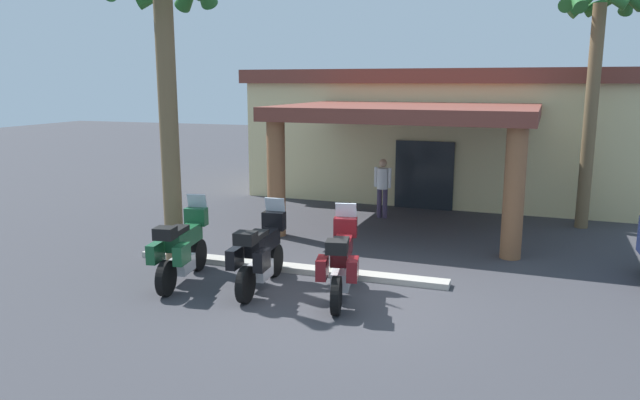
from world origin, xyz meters
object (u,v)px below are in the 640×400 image
palm_tree_near_portico (597,39)px  motel_building (443,131)px  motorcycle_maroon (341,262)px  motorcycle_green (182,248)px  pedestrian (383,184)px  motorcycle_black (260,253)px  palm_tree_roadside (166,47)px

palm_tree_near_portico → motel_building: bearing=135.2°
motorcycle_maroon → palm_tree_near_portico: bearing=-42.9°
motorcycle_green → pedestrian: 7.28m
motel_building → motorcycle_green: (-3.40, -11.79, -1.48)m
motel_building → motorcycle_maroon: size_ratio=5.80×
motorcycle_green → motorcycle_maroon: 3.20m
motorcycle_green → motorcycle_black: 1.61m
motorcycle_maroon → palm_tree_roadside: 5.72m
palm_tree_near_portico → motorcycle_green: bearing=-136.1°
motel_building → motorcycle_maroon: motel_building is taller
motel_building → motorcycle_green: bearing=-104.3°
motorcycle_maroon → palm_tree_roadside: palm_tree_roadside is taller
motel_building → palm_tree_roadside: bearing=-110.2°
motorcycle_maroon → motorcycle_green: bearing=81.4°
motorcycle_maroon → palm_tree_near_portico: 9.62m
pedestrian → motorcycle_black: bearing=5.4°
motel_building → motorcycle_green: size_ratio=5.78×
motel_building → palm_tree_roadside: size_ratio=1.94×
motorcycle_green → pedestrian: bearing=-27.6°
motorcycle_black → palm_tree_near_portico: palm_tree_near_portico is taller
palm_tree_roadside → palm_tree_near_portico: palm_tree_near_portico is taller
motorcycle_black → palm_tree_roadside: size_ratio=0.34×
motorcycle_maroon → palm_tree_roadside: (-4.08, 1.03, 3.88)m
motorcycle_green → palm_tree_near_portico: (7.75, 7.47, 4.25)m
motel_building → motorcycle_black: 11.86m
motel_building → pedestrian: (-1.02, -4.92, -1.19)m
motorcycle_black → pedestrian: 6.76m
motorcycle_maroon → palm_tree_roadside: size_ratio=0.33×
palm_tree_near_portico → motorcycle_black: bearing=-130.1°
motorcycle_maroon → palm_tree_roadside: bearing=64.8°
motel_building → motorcycle_black: (-1.80, -11.63, -1.48)m
motorcycle_black → motorcycle_maroon: same height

